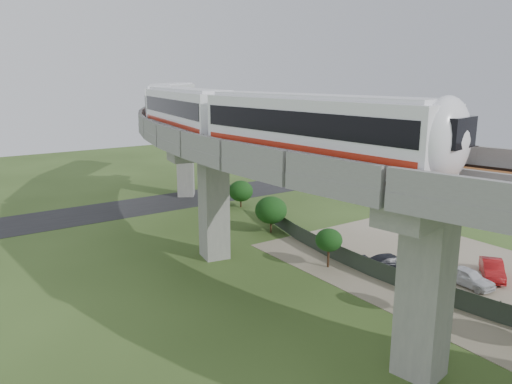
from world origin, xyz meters
TOP-DOWN VIEW (x-y plane):
  - ground at (0.00, 0.00)m, footprint 160.00×160.00m
  - dirt_lot at (14.00, -2.00)m, footprint 18.00×26.00m
  - asphalt_road at (0.00, 30.00)m, footprint 60.00×8.00m
  - viaduct at (3.84, 0.00)m, footprint 19.58×73.98m
  - metro_train at (2.73, 16.69)m, footprint 21.04×58.81m
  - fence at (9.75, 0.00)m, footprint 3.87×38.73m
  - tree_0 at (11.68, 22.88)m, footprint 2.85×2.85m
  - tree_1 at (8.85, 13.13)m, footprint 3.12×3.12m
  - tree_2 at (7.12, 3.08)m, footprint 2.15×2.15m
  - tree_3 at (6.55, -6.55)m, footprint 2.07×2.07m
  - car_white at (13.02, -5.44)m, footprint 1.75×3.92m
  - car_red at (15.83, -5.61)m, footprint 4.14×3.68m
  - car_dark at (10.77, -0.17)m, footprint 4.66×3.05m

SIDE VIEW (x-z plane):
  - ground at x=0.00m, z-range 0.00..0.00m
  - asphalt_road at x=0.00m, z-range 0.00..0.03m
  - dirt_lot at x=14.00m, z-range 0.00..0.04m
  - car_dark at x=10.77m, z-range 0.04..1.29m
  - car_white at x=13.02m, z-range 0.04..1.35m
  - car_red at x=15.83m, z-range 0.04..1.40m
  - fence at x=9.75m, z-range 0.00..1.50m
  - tree_0 at x=11.68m, z-range 0.36..3.51m
  - tree_1 at x=8.85m, z-range 0.46..4.05m
  - tree_2 at x=7.12m, z-range 0.69..3.91m
  - tree_3 at x=6.55m, z-range 0.72..3.95m
  - viaduct at x=3.84m, z-range 3.35..14.75m
  - metro_train at x=2.73m, z-range 10.49..14.13m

